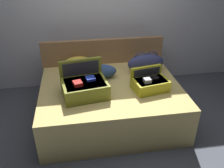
# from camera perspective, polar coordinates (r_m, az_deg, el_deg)

# --- Properties ---
(ground_plane) EXTENTS (12.00, 12.00, 0.00)m
(ground_plane) POSITION_cam_1_polar(r_m,az_deg,el_deg) (3.41, 0.78, -12.29)
(ground_plane) COLOR #4C515B
(back_wall) EXTENTS (8.00, 0.10, 2.60)m
(back_wall) POSITION_cam_1_polar(r_m,az_deg,el_deg) (4.28, -2.99, 16.41)
(back_wall) COLOR silver
(back_wall) RESTS_ON ground
(bed) EXTENTS (1.96, 1.51, 0.57)m
(bed) POSITION_cam_1_polar(r_m,az_deg,el_deg) (3.54, -0.29, -4.55)
(bed) COLOR tan
(bed) RESTS_ON ground
(headboard) EXTENTS (2.00, 0.08, 0.99)m
(headboard) POSITION_cam_1_polar(r_m,az_deg,el_deg) (4.12, -1.99, 4.00)
(headboard) COLOR olive
(headboard) RESTS_ON ground
(hard_case_large) EXTENTS (0.63, 0.55, 0.42)m
(hard_case_large) POSITION_cam_1_polar(r_m,az_deg,el_deg) (3.16, -6.53, -0.49)
(hard_case_large) COLOR olive
(hard_case_large) RESTS_ON bed
(hard_case_medium) EXTENTS (0.50, 0.40, 0.28)m
(hard_case_medium) POSITION_cam_1_polar(r_m,az_deg,el_deg) (3.31, 8.94, 0.26)
(hard_case_medium) COLOR gold
(hard_case_medium) RESTS_ON bed
(duffel_bag) EXTENTS (0.58, 0.24, 0.34)m
(duffel_bag) POSITION_cam_1_polar(r_m,az_deg,el_deg) (3.77, 7.99, 4.97)
(duffel_bag) COLOR navy
(duffel_bag) RESTS_ON bed
(pillow_near_headboard) EXTENTS (0.49, 0.27, 0.20)m
(pillow_near_headboard) POSITION_cam_1_polar(r_m,az_deg,el_deg) (3.58, -2.78, 2.99)
(pillow_near_headboard) COLOR navy
(pillow_near_headboard) RESTS_ON bed
(pillow_center_head) EXTENTS (0.48, 0.29, 0.21)m
(pillow_center_head) POSITION_cam_1_polar(r_m,az_deg,el_deg) (3.86, -8.17, 4.85)
(pillow_center_head) COLOR gold
(pillow_center_head) RESTS_ON bed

